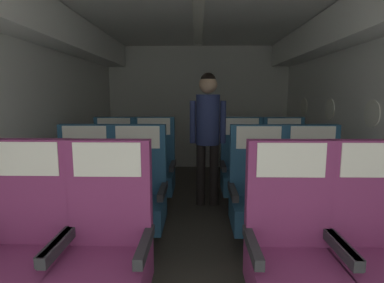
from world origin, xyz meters
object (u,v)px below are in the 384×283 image
at_px(seat_a_right_aisle, 377,253).
at_px(seat_c_left_aisle, 154,170).
at_px(flight_attendant, 208,125).
at_px(seat_c_right_aisle, 284,171).
at_px(seat_c_right_window, 242,170).
at_px(seat_b_right_aisle, 313,197).
at_px(seat_a_right_window, 292,253).
at_px(seat_a_left_aisle, 106,251).
at_px(seat_b_right_window, 259,197).
at_px(seat_c_left_window, 114,170).
at_px(seat_b_left_window, 84,196).
at_px(seat_a_left_window, 24,249).
at_px(seat_b_left_aisle, 137,196).

bearing_deg(seat_a_right_aisle, seat_c_left_aisle, 129.07).
bearing_deg(seat_c_left_aisle, flight_attendant, 7.16).
bearing_deg(seat_c_right_aisle, seat_c_right_window, 178.72).
bearing_deg(seat_b_right_aisle, seat_c_right_aisle, 89.47).
height_order(seat_b_right_aisle, seat_c_right_window, same).
xyz_separation_m(seat_a_right_window, seat_b_right_aisle, (0.48, 0.96, 0.00)).
relative_size(seat_a_left_aisle, seat_b_right_window, 1.00).
height_order(seat_b_right_aisle, seat_c_right_aisle, same).
distance_m(seat_b_right_window, seat_c_left_window, 1.81).
bearing_deg(seat_b_right_window, seat_b_left_window, 179.95).
relative_size(seat_c_left_aisle, seat_c_right_aisle, 1.00).
distance_m(seat_b_right_aisle, seat_c_right_window, 1.06).
relative_size(seat_a_left_aisle, seat_c_left_window, 1.00).
relative_size(seat_c_right_aisle, seat_c_right_window, 1.00).
bearing_deg(seat_b_right_aisle, seat_b_left_window, -179.52).
bearing_deg(seat_b_right_aisle, seat_c_left_aisle, 148.52).
relative_size(seat_c_left_window, seat_c_left_aisle, 1.00).
distance_m(seat_a_right_aisle, seat_b_right_aisle, 0.96).
relative_size(seat_a_left_window, seat_c_right_window, 1.00).
relative_size(seat_a_left_aisle, seat_c_right_window, 1.00).
relative_size(seat_a_right_window, seat_b_left_aisle, 1.00).
bearing_deg(seat_a_right_aisle, seat_c_right_aisle, 89.75).
bearing_deg(seat_a_right_window, seat_b_left_aisle, 138.40).
relative_size(seat_a_right_aisle, seat_c_left_window, 1.00).
relative_size(seat_a_left_aisle, seat_b_left_window, 1.00).
xyz_separation_m(seat_b_left_aisle, seat_c_right_window, (1.06, 0.96, 0.00)).
bearing_deg(seat_a_left_aisle, seat_a_left_window, 178.56).
relative_size(seat_a_right_window, seat_c_left_aisle, 1.00).
bearing_deg(seat_c_left_window, seat_a_left_aisle, -75.69).
distance_m(seat_a_right_window, seat_c_right_aisle, 1.96).
bearing_deg(seat_b_right_window, seat_c_left_window, 148.49).
bearing_deg(seat_c_left_aisle, seat_b_left_window, -116.49).
relative_size(seat_b_left_window, seat_b_right_window, 1.00).
relative_size(seat_a_right_aisle, seat_c_left_aisle, 1.00).
bearing_deg(seat_a_right_window, seat_c_right_window, 90.19).
relative_size(seat_a_left_window, seat_c_right_aisle, 1.00).
xyz_separation_m(seat_c_right_window, flight_attendant, (-0.41, 0.08, 0.53)).
relative_size(seat_b_right_aisle, seat_c_right_aisle, 1.00).
bearing_deg(seat_a_left_aisle, seat_b_right_window, 42.01).
height_order(seat_b_right_window, flight_attendant, flight_attendant).
relative_size(seat_a_right_window, seat_b_right_window, 1.00).
relative_size(seat_b_right_aisle, seat_c_right_window, 1.00).
xyz_separation_m(seat_a_right_aisle, seat_b_right_aisle, (-0.00, 0.96, 0.00)).
xyz_separation_m(seat_b_left_window, seat_b_right_window, (1.54, -0.00, 0.00)).
bearing_deg(seat_c_left_aisle, seat_b_left_aisle, -90.32).
xyz_separation_m(seat_b_right_window, seat_c_right_window, (-0.01, 0.97, 0.00)).
bearing_deg(seat_a_left_aisle, seat_c_left_window, 104.31).
bearing_deg(seat_a_right_aisle, seat_c_left_window, 137.03).
bearing_deg(seat_b_left_window, seat_c_left_window, 89.85).
distance_m(seat_b_left_window, seat_c_right_aisle, 2.24).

